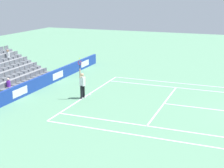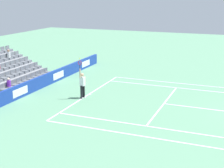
% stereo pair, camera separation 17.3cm
% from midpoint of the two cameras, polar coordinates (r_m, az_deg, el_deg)
% --- Properties ---
extents(line_baseline, '(10.97, 0.10, 0.01)m').
position_cam_midpoint_polar(line_baseline, '(24.03, -4.24, -1.79)').
color(line_baseline, white).
rests_on(line_baseline, ground).
extents(line_service, '(8.23, 0.10, 0.01)m').
position_cam_midpoint_polar(line_service, '(22.31, 8.61, -3.30)').
color(line_service, white).
rests_on(line_service, ground).
extents(line_centre_service, '(0.10, 6.40, 0.01)m').
position_cam_midpoint_polar(line_centre_service, '(21.88, 16.81, -4.18)').
color(line_centre_service, white).
rests_on(line_centre_service, ground).
extents(line_singles_sideline_left, '(0.10, 11.89, 0.01)m').
position_cam_midpoint_polar(line_singles_sideline_left, '(18.45, 7.07, -7.29)').
color(line_singles_sideline_left, white).
rests_on(line_singles_sideline_left, ground).
extents(line_singles_sideline_right, '(0.10, 11.89, 0.01)m').
position_cam_midpoint_polar(line_singles_sideline_right, '(26.09, 11.64, -0.69)').
color(line_singles_sideline_right, white).
rests_on(line_singles_sideline_right, ground).
extents(line_doubles_sideline_left, '(0.10, 11.89, 0.01)m').
position_cam_midpoint_polar(line_doubles_sideline_left, '(17.23, 5.90, -8.94)').
color(line_doubles_sideline_left, white).
rests_on(line_doubles_sideline_left, ground).
extents(line_doubles_sideline_right, '(0.10, 11.89, 0.01)m').
position_cam_midpoint_polar(line_doubles_sideline_right, '(27.39, 12.14, 0.05)').
color(line_doubles_sideline_right, white).
rests_on(line_doubles_sideline_right, ground).
extents(line_centre_mark, '(0.10, 0.20, 0.01)m').
position_cam_midpoint_polar(line_centre_mark, '(23.99, -4.03, -1.82)').
color(line_centre_mark, white).
rests_on(line_centre_mark, ground).
extents(sponsor_barrier, '(20.35, 0.22, 0.95)m').
position_cam_midpoint_polar(sponsor_barrier, '(25.87, -12.41, 0.22)').
color(sponsor_barrier, '#193899').
rests_on(sponsor_barrier, ground).
extents(tennis_player, '(0.51, 0.41, 2.85)m').
position_cam_midpoint_polar(tennis_player, '(22.97, -5.29, -0.06)').
color(tennis_player, black).
rests_on(tennis_player, ground).
extents(stadium_stand, '(6.20, 4.75, 2.97)m').
position_cam_midpoint_polar(stadium_stand, '(27.89, -18.59, 1.58)').
color(stadium_stand, gray).
rests_on(stadium_stand, ground).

